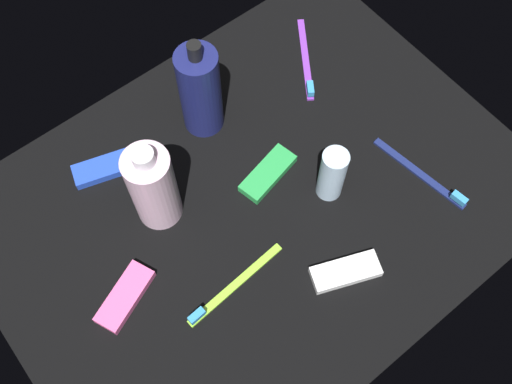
{
  "coord_description": "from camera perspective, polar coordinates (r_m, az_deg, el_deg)",
  "views": [
    {
      "loc": [
        25.74,
        32.41,
        87.23
      ],
      "look_at": [
        0.0,
        0.0,
        3.0
      ],
      "focal_mm": 42.36,
      "sensor_mm": 36.0,
      "label": 1
    }
  ],
  "objects": [
    {
      "name": "toothbrush_navy",
      "position": [
        1.02,
        15.67,
        1.45
      ],
      "size": [
        3.69,
        17.99,
        2.1
      ],
      "color": "navy",
      "rests_on": "ground_plane"
    },
    {
      "name": "snack_bar_blue",
      "position": [
        1.01,
        -14.03,
        2.24
      ],
      "size": [
        11.12,
        6.9,
        1.5
      ],
      "primitive_type": "cube",
      "rotation": [
        0.0,
        0.0,
        -0.3
      ],
      "color": "blue",
      "rests_on": "ground_plane"
    },
    {
      "name": "lotion_bottle",
      "position": [
        0.97,
        -5.3,
        9.49
      ],
      "size": [
        6.75,
        6.75,
        19.68
      ],
      "color": "navy",
      "rests_on": "ground_plane"
    },
    {
      "name": "snack_bar_pink",
      "position": [
        0.92,
        -12.27,
        -9.63
      ],
      "size": [
        11.14,
        7.73,
        1.5
      ],
      "primitive_type": "cube",
      "rotation": [
        0.0,
        0.0,
        0.4
      ],
      "color": "#E55999",
      "rests_on": "ground_plane"
    },
    {
      "name": "snack_bar_green",
      "position": [
        0.98,
        1.13,
        1.77
      ],
      "size": [
        11.01,
        6.13,
        1.5
      ],
      "primitive_type": "cube",
      "rotation": [
        0.0,
        0.0,
        0.22
      ],
      "color": "green",
      "rests_on": "ground_plane"
    },
    {
      "name": "deodorant_stick",
      "position": [
        0.93,
        7.2,
        1.68
      ],
      "size": [
        4.11,
        4.11,
        10.8
      ],
      "primitive_type": "cylinder",
      "color": "silver",
      "rests_on": "ground_plane"
    },
    {
      "name": "toothbrush_lime",
      "position": [
        0.91,
        -2.46,
        -9.09
      ],
      "size": [
        18.04,
        2.49,
        2.1
      ],
      "color": "#8CD133",
      "rests_on": "ground_plane"
    },
    {
      "name": "snack_bar_white",
      "position": [
        0.92,
        8.46,
        -7.45
      ],
      "size": [
        11.14,
        7.6,
        1.5
      ],
      "primitive_type": "cube",
      "rotation": [
        0.0,
        0.0,
        -0.38
      ],
      "color": "white",
      "rests_on": "ground_plane"
    },
    {
      "name": "bodywash_bottle",
      "position": [
        0.9,
        -9.7,
        0.49
      ],
      "size": [
        7.01,
        7.01,
        17.87
      ],
      "color": "silver",
      "rests_on": "ground_plane"
    },
    {
      "name": "ground_plane",
      "position": [
        0.97,
        0.0,
        -0.94
      ],
      "size": [
        84.0,
        64.0,
        1.2
      ],
      "primitive_type": "cube",
      "color": "black"
    },
    {
      "name": "toothbrush_purple",
      "position": [
        1.11,
        4.76,
        12.11
      ],
      "size": [
        11.24,
        15.48,
        2.1
      ],
      "color": "purple",
      "rests_on": "ground_plane"
    }
  ]
}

